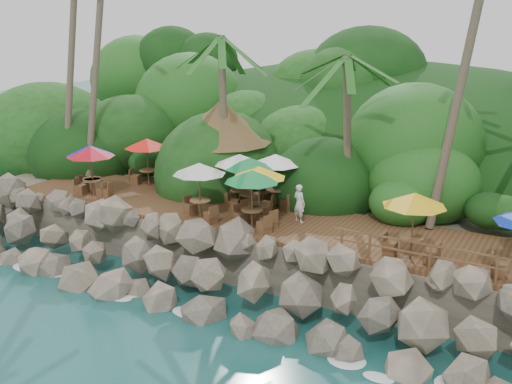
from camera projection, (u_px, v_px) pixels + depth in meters
The scene contains 11 objects.
ground at pixel (178, 317), 22.46m from camera, with size 140.00×140.00×0.00m, color #19514F.
land_base at pixel (338, 189), 35.54m from camera, with size 32.00×25.20×2.10m, color gray.
jungle_hill at pixel (378, 178), 42.10m from camera, with size 44.80×28.00×15.40m, color #143811.
seawall at pixel (207, 270), 23.81m from camera, with size 29.00×4.00×2.30m, color gray, non-canonical shape.
terrace at pixel (256, 217), 26.86m from camera, with size 26.00×5.00×0.20m, color brown.
jungle_foliage at pixel (331, 210), 35.00m from camera, with size 44.00×16.00×12.00m, color #143811, non-canonical shape.
foam_line at pixel (183, 313), 22.70m from camera, with size 25.20×0.80×0.06m.
palapa at pixel (222, 122), 30.39m from camera, with size 5.11×5.11×4.60m.
dining_clusters at pixel (257, 173), 25.76m from camera, with size 22.94×5.54×2.54m.
railing at pixel (414, 252), 21.02m from camera, with size 6.10×0.10×1.00m.
waiter at pixel (299, 203), 25.75m from camera, with size 0.62×0.40×1.69m, color white.
Camera 1 is at (12.56, -16.17, 10.77)m, focal length 41.75 mm.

